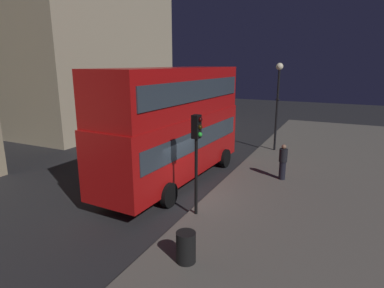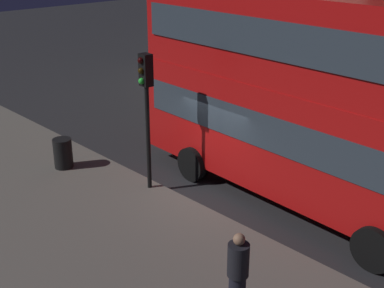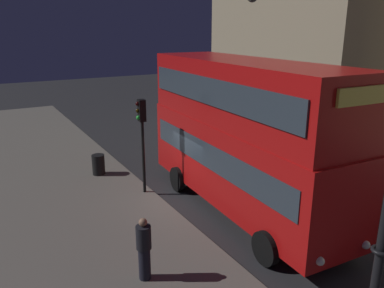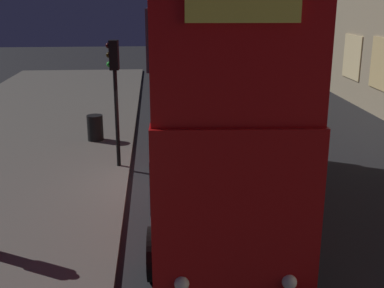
% 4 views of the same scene
% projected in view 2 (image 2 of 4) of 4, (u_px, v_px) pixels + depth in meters
% --- Properties ---
extents(ground_plane, '(80.00, 80.00, 0.00)m').
position_uv_depth(ground_plane, '(212.00, 190.00, 14.77)').
color(ground_plane, '#232326').
extents(sidewalk_slab, '(44.00, 8.40, 0.12)m').
position_uv_depth(sidewalk_slab, '(49.00, 262.00, 11.42)').
color(sidewalk_slab, '#5B564F').
rests_on(sidewalk_slab, ground).
extents(double_decker_bus, '(9.85, 3.25, 5.51)m').
position_uv_depth(double_decker_bus, '(299.00, 90.00, 13.21)').
color(double_decker_bus, '#B20F0F').
rests_on(double_decker_bus, ground).
extents(traffic_light_near_kerb, '(0.34, 0.37, 3.81)m').
position_uv_depth(traffic_light_near_kerb, '(146.00, 94.00, 13.65)').
color(traffic_light_near_kerb, black).
rests_on(traffic_light_near_kerb, sidewalk_slab).
extents(pedestrian, '(0.40, 0.40, 1.77)m').
position_uv_depth(pedestrian, '(238.00, 275.00, 9.39)').
color(pedestrian, black).
rests_on(pedestrian, sidewalk_slab).
extents(litter_bin, '(0.57, 0.57, 0.92)m').
position_uv_depth(litter_bin, '(63.00, 153.00, 15.79)').
color(litter_bin, black).
rests_on(litter_bin, sidewalk_slab).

